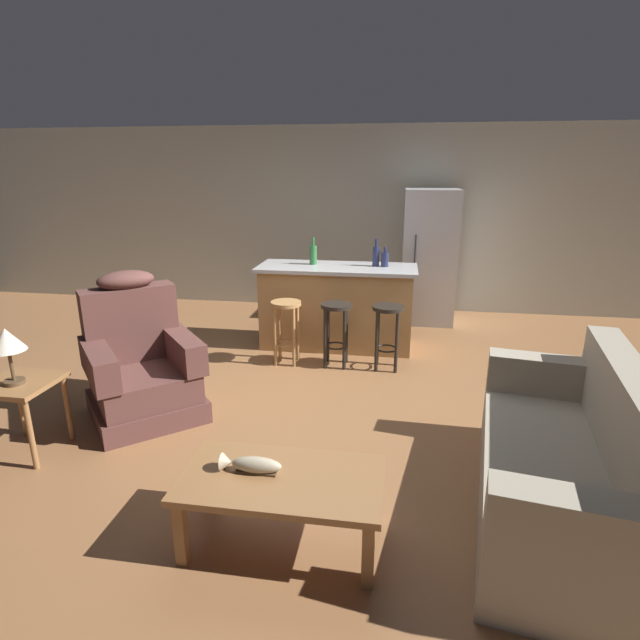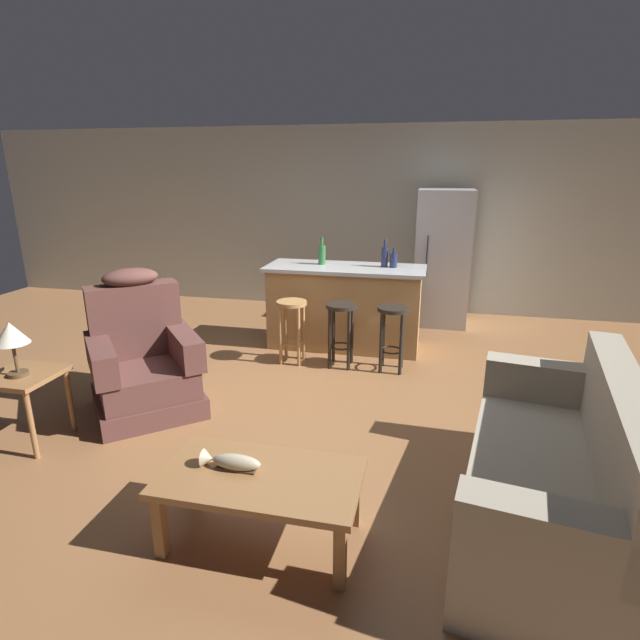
% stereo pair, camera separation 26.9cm
% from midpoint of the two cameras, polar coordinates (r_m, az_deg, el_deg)
% --- Properties ---
extents(ground_plane, '(12.00, 12.00, 0.00)m').
position_cam_midpoint_polar(ground_plane, '(4.71, 1.52, -8.40)').
color(ground_plane, brown).
extents(back_wall, '(12.00, 0.05, 2.60)m').
position_cam_midpoint_polar(back_wall, '(7.38, 6.46, 11.30)').
color(back_wall, '#B2B2A3').
rests_on(back_wall, ground_plane).
extents(coffee_table, '(1.10, 0.60, 0.42)m').
position_cam_midpoint_polar(coffee_table, '(2.87, -4.02, -18.18)').
color(coffee_table, olive).
rests_on(coffee_table, ground_plane).
extents(fish_figurine, '(0.34, 0.10, 0.10)m').
position_cam_midpoint_polar(fish_figurine, '(2.88, -7.44, -15.82)').
color(fish_figurine, '#4C3823').
rests_on(fish_figurine, coffee_table).
extents(couch, '(1.13, 2.01, 0.94)m').
position_cam_midpoint_polar(couch, '(3.33, 27.86, -15.48)').
color(couch, '#9E937F').
rests_on(couch, ground_plane).
extents(recliner_near_lamp, '(1.19, 1.19, 1.20)m').
position_cam_midpoint_polar(recliner_near_lamp, '(4.52, -17.96, -4.57)').
color(recliner_near_lamp, brown).
rests_on(recliner_near_lamp, ground_plane).
extents(end_table, '(0.48, 0.48, 0.56)m').
position_cam_midpoint_polar(end_table, '(4.28, -29.16, -6.61)').
color(end_table, olive).
rests_on(end_table, ground_plane).
extents(table_lamp, '(0.24, 0.24, 0.41)m').
position_cam_midpoint_polar(table_lamp, '(4.12, -30.26, -1.59)').
color(table_lamp, '#4C3823').
rests_on(table_lamp, end_table).
extents(kitchen_island, '(1.80, 0.70, 0.95)m').
position_cam_midpoint_polar(kitchen_island, '(5.79, 4.18, 1.53)').
color(kitchen_island, '#AD7F4C').
rests_on(kitchen_island, ground_plane).
extents(bar_stool_left, '(0.32, 0.32, 0.68)m').
position_cam_midpoint_polar(bar_stool_left, '(5.29, -1.78, -0.02)').
color(bar_stool_left, '#A87A47').
rests_on(bar_stool_left, ground_plane).
extents(bar_stool_middle, '(0.32, 0.32, 0.68)m').
position_cam_midpoint_polar(bar_stool_middle, '(5.19, 3.92, -0.40)').
color(bar_stool_middle, black).
rests_on(bar_stool_middle, ground_plane).
extents(bar_stool_right, '(0.32, 0.32, 0.68)m').
position_cam_midpoint_polar(bar_stool_right, '(5.14, 9.78, -0.79)').
color(bar_stool_right, black).
rests_on(bar_stool_right, ground_plane).
extents(refrigerator, '(0.70, 0.69, 1.76)m').
position_cam_midpoint_polar(refrigerator, '(6.82, 14.92, 6.82)').
color(refrigerator, '#B7B7BC').
rests_on(refrigerator, ground_plane).
extents(bottle_tall_green, '(0.08, 0.08, 0.31)m').
position_cam_midpoint_polar(bottle_tall_green, '(5.70, 8.75, 7.19)').
color(bottle_tall_green, '#23284C').
rests_on(bottle_tall_green, kitchen_island).
extents(bottle_short_amber, '(0.08, 0.08, 0.31)m').
position_cam_midpoint_polar(bottle_short_amber, '(5.79, 1.56, 7.52)').
color(bottle_short_amber, '#2D6B38').
rests_on(bottle_short_amber, kitchen_island).
extents(bottle_wine_dark, '(0.08, 0.08, 0.22)m').
position_cam_midpoint_polar(bottle_wine_dark, '(5.68, 9.75, 6.77)').
color(bottle_wine_dark, '#23284C').
rests_on(bottle_wine_dark, kitchen_island).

